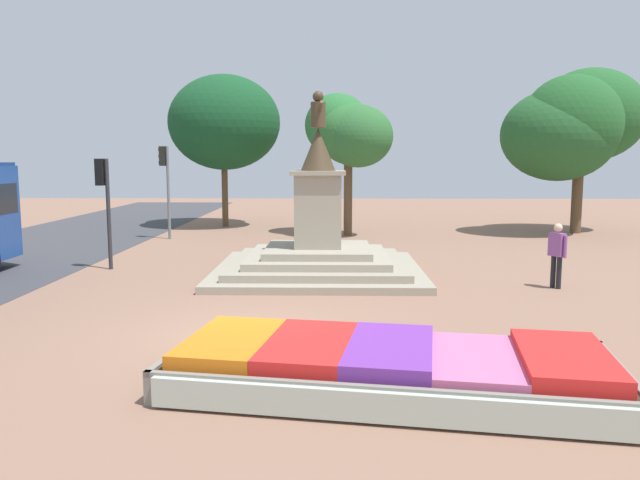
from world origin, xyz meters
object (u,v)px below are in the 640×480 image
statue_monument (318,247)px  traffic_light_mid_block (104,192)px  pedestrian_near_planter (557,251)px  flower_planter (389,368)px  traffic_light_far_corner (165,175)px

statue_monument → traffic_light_mid_block: bearing=174.2°
traffic_light_mid_block → pedestrian_near_planter: 13.00m
flower_planter → traffic_light_far_corner: size_ratio=1.77×
traffic_light_mid_block → traffic_light_far_corner: traffic_light_far_corner is taller
flower_planter → statue_monument: (-1.22, 9.18, 0.49)m
flower_planter → pedestrian_near_planter: pedestrian_near_planter is taller
flower_planter → statue_monument: 9.28m
traffic_light_far_corner → pedestrian_near_planter: traffic_light_far_corner is taller
statue_monument → pedestrian_near_planter: (6.21, -1.96, 0.18)m
traffic_light_far_corner → pedestrian_near_planter: (12.72, -9.84, -1.71)m
traffic_light_far_corner → pedestrian_near_planter: 16.17m
flower_planter → traffic_light_far_corner: 18.88m
flower_planter → traffic_light_mid_block: 12.63m
traffic_light_mid_block → pedestrian_near_planter: (12.66, -2.61, -1.38)m
pedestrian_near_planter → flower_planter: bearing=-124.7°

